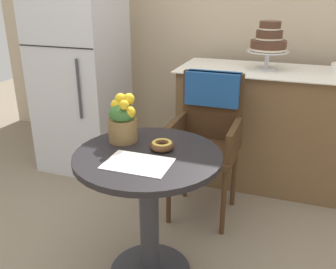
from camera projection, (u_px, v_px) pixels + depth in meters
The scene contains 9 objects.
back_wall at pixel (229, 2), 3.17m from camera, with size 4.80×0.10×2.70m, color #C1AD8E.
cafe_table at pixel (149, 192), 1.86m from camera, with size 0.72×0.72×0.72m.
wicker_chair at pixel (208, 122), 2.43m from camera, with size 0.42×0.45×0.95m.
paper_napkin at pixel (139, 164), 1.68m from camera, with size 0.30×0.21×0.00m, color white.
donut_front at pixel (162, 145), 1.82m from camera, with size 0.12×0.12×0.04m.
flower_vase at pixel (123, 120), 1.89m from camera, with size 0.15×0.15×0.25m.
display_counter at pixel (279, 129), 2.84m from camera, with size 1.56×0.62×0.90m.
tiered_cake_stand at pixel (269, 42), 2.65m from camera, with size 0.30×0.30×0.34m.
refrigerator at pixel (80, 68), 3.02m from camera, with size 0.64×0.63×1.70m.
Camera 1 is at (0.64, -1.49, 1.47)m, focal length 39.62 mm.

